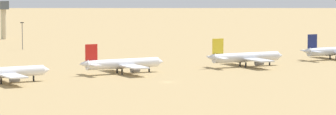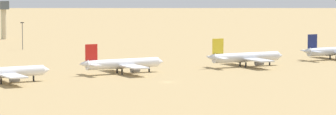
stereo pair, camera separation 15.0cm
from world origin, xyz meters
name	(u,v)px [view 1 (the left image)]	position (x,y,z in m)	size (l,w,h in m)	color
ground	(167,82)	(0.00, 0.00, 0.00)	(4000.00, 4000.00, 0.00)	tan
parked_jet_orange_3	(2,72)	(-50.32, 25.88, 3.77)	(34.73, 29.11, 11.49)	white
parked_jet_red_4	(122,64)	(-1.44, 31.03, 3.79)	(34.99, 29.39, 11.56)	white
parked_jet_yellow_5	(245,57)	(52.98, 27.66, 3.88)	(35.89, 30.27, 11.85)	silver
parked_jet_navy_6	(335,51)	(104.48, 31.82, 3.78)	(34.94, 29.40, 11.54)	silver
control_tower	(3,16)	(22.32, 225.00, 13.49)	(5.20, 5.20, 22.35)	#C6B793
light_pole_west	(22,34)	(5.61, 151.80, 8.04)	(1.80, 0.50, 13.72)	#59595E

